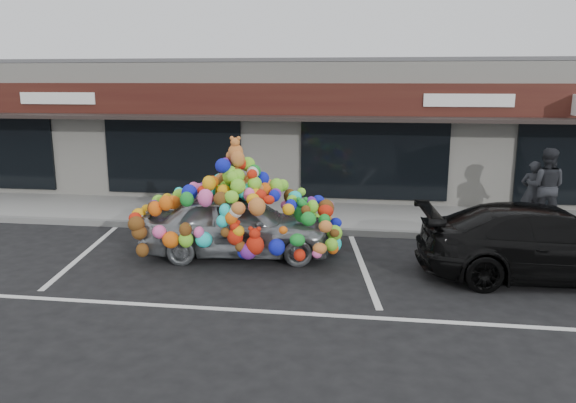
# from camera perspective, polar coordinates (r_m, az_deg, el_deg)

# --- Properties ---
(ground) EXTENTS (90.00, 90.00, 0.00)m
(ground) POSITION_cam_1_polar(r_m,az_deg,el_deg) (11.69, -6.36, -6.27)
(ground) COLOR black
(ground) RESTS_ON ground
(shop_building) EXTENTS (24.00, 7.20, 4.31)m
(shop_building) POSITION_cam_1_polar(r_m,az_deg,el_deg) (19.43, -0.24, 7.75)
(shop_building) COLOR silver
(shop_building) RESTS_ON ground
(sidewalk) EXTENTS (26.00, 3.00, 0.15)m
(sidewalk) POSITION_cam_1_polar(r_m,az_deg,el_deg) (15.42, -2.66, -1.33)
(sidewalk) COLOR gray
(sidewalk) RESTS_ON ground
(kerb) EXTENTS (26.00, 0.18, 0.16)m
(kerb) POSITION_cam_1_polar(r_m,az_deg,el_deg) (14.00, -3.81, -2.77)
(kerb) COLOR slate
(kerb) RESTS_ON ground
(parking_stripe_left) EXTENTS (0.73, 4.37, 0.01)m
(parking_stripe_left) POSITION_cam_1_polar(r_m,az_deg,el_deg) (13.01, -19.96, -4.99)
(parking_stripe_left) COLOR silver
(parking_stripe_left) RESTS_ON ground
(parking_stripe_mid) EXTENTS (0.73, 4.37, 0.01)m
(parking_stripe_mid) POSITION_cam_1_polar(r_m,az_deg,el_deg) (11.52, 7.60, -6.55)
(parking_stripe_mid) COLOR silver
(parking_stripe_mid) RESTS_ON ground
(lane_line) EXTENTS (14.00, 0.12, 0.01)m
(lane_line) POSITION_cam_1_polar(r_m,az_deg,el_deg) (9.23, 2.31, -11.36)
(lane_line) COLOR silver
(lane_line) RESTS_ON ground
(toy_car) EXTENTS (2.93, 4.47, 2.50)m
(toy_car) POSITION_cam_1_polar(r_m,az_deg,el_deg) (11.97, -5.12, -1.57)
(toy_car) COLOR #B7BAC2
(toy_car) RESTS_ON ground
(black_sedan) EXTENTS (2.32, 4.93, 1.39)m
(black_sedan) POSITION_cam_1_polar(r_m,az_deg,el_deg) (11.67, 24.83, -3.83)
(black_sedan) COLOR black
(black_sedan) RESTS_ON ground
(pedestrian_a) EXTENTS (0.58, 0.39, 1.55)m
(pedestrian_a) POSITION_cam_1_polar(r_m,az_deg,el_deg) (15.57, 23.54, 0.98)
(pedestrian_a) COLOR black
(pedestrian_a) RESTS_ON sidewalk
(pedestrian_b) EXTENTS (1.11, 0.98, 1.92)m
(pedestrian_b) POSITION_cam_1_polar(r_m,az_deg,el_deg) (15.31, 24.70, 1.40)
(pedestrian_b) COLOR black
(pedestrian_b) RESTS_ON sidewalk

